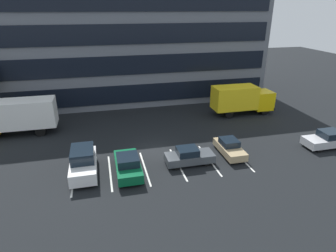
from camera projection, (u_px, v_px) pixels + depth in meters
ground_plane at (155, 151)px, 26.32m from camera, size 120.00×120.00×0.00m
office_building at (129, 45)px, 39.63m from camera, size 35.95×11.79×14.40m
lot_markings at (162, 166)px, 23.80m from camera, size 14.14×5.40×0.01m
box_truck_yellow at (18, 116)px, 29.01m from camera, size 7.72×2.56×3.58m
box_truck_yellow_all at (242, 98)px, 34.54m from camera, size 7.51×2.49×3.48m
suv_white at (83, 162)px, 22.36m from camera, size 1.96×4.63×2.09m
sedan_tan at (230, 148)px, 25.46m from camera, size 1.62×3.87×1.39m
sedan_silver at (328, 139)px, 26.79m from camera, size 4.39×1.84×1.57m
sedan_charcoal at (189, 156)px, 23.92m from camera, size 4.04×1.69×1.45m
sedan_forest at (128, 165)px, 22.49m from camera, size 1.87×4.47×1.60m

